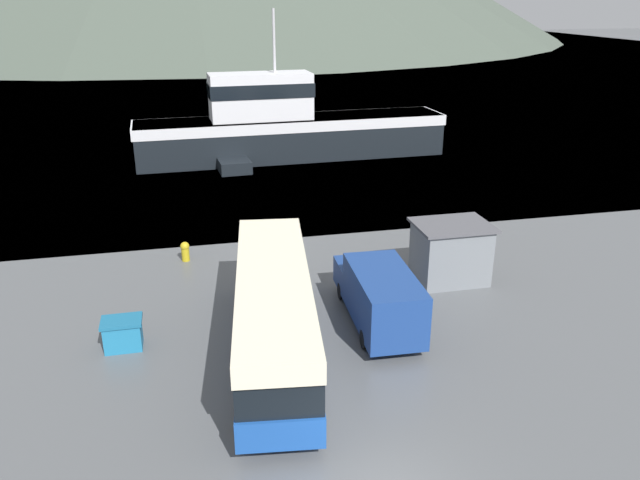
% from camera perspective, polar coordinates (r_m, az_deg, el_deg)
% --- Properties ---
extents(water_surface, '(240.00, 240.00, 0.00)m').
position_cam_1_polar(water_surface, '(150.35, -11.52, 16.65)').
color(water_surface, slate).
rests_on(water_surface, ground).
extents(tour_bus, '(3.78, 11.25, 3.15)m').
position_cam_1_polar(tour_bus, '(21.47, -4.23, -6.46)').
color(tour_bus, '#194799').
rests_on(tour_bus, ground).
extents(delivery_van, '(2.36, 6.44, 2.37)m').
position_cam_1_polar(delivery_van, '(23.80, 5.41, -4.95)').
color(delivery_van, navy).
rests_on(delivery_van, ground).
extents(fishing_boat, '(23.73, 4.98, 10.91)m').
position_cam_1_polar(fishing_boat, '(48.33, -3.14, 10.30)').
color(fishing_boat, black).
rests_on(fishing_boat, water_surface).
extents(storage_bin, '(1.42, 1.04, 1.12)m').
position_cam_1_polar(storage_bin, '(23.55, -17.59, -8.15)').
color(storage_bin, teal).
rests_on(storage_bin, ground).
extents(dock_kiosk, '(3.26, 2.54, 2.64)m').
position_cam_1_polar(dock_kiosk, '(27.87, 11.84, -1.08)').
color(dock_kiosk, slate).
rests_on(dock_kiosk, ground).
extents(small_boat, '(2.55, 5.19, 0.87)m').
position_cam_1_polar(small_boat, '(46.46, -8.11, 7.14)').
color(small_boat, black).
rests_on(small_boat, water_surface).
extents(mooring_bollard, '(0.43, 0.43, 0.95)m').
position_cam_1_polar(mooring_bollard, '(30.24, -12.23, -0.95)').
color(mooring_bollard, '#B29919').
rests_on(mooring_bollard, ground).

